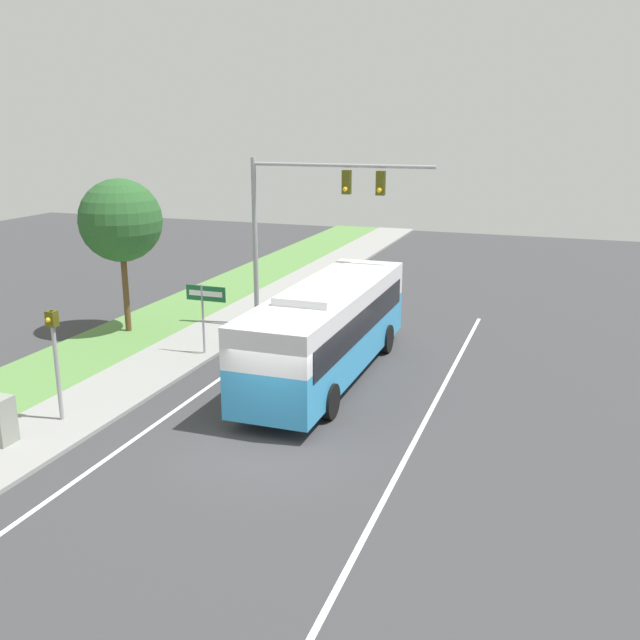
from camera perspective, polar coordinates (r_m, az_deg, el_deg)
The scene contains 10 objects.
ground_plane at distance 19.09m, azimuth -4.41°, elevation -10.29°, with size 80.00×80.00×0.00m, color #38383A.
sidewalk at distance 22.13m, azimuth -19.38°, elevation -7.26°, with size 2.80×80.00×0.12m.
lane_divider_near at distance 20.70m, azimuth -13.67°, elevation -8.57°, with size 0.14×30.00×0.01m.
lane_divider_far at distance 18.06m, azimuth 6.33°, elevation -11.92°, with size 0.14×30.00×0.01m.
bus at distance 23.57m, azimuth 0.62°, elevation -0.44°, with size 2.69×10.57×3.29m.
signal_gantry at distance 28.26m, azimuth -1.18°, elevation 8.87°, with size 7.39×0.41×6.97m.
pedestrian_signal at distance 21.12m, azimuth -20.45°, elevation -2.15°, with size 0.28×0.34×3.32m.
street_sign at distance 26.03m, azimuth -9.20°, elevation 1.29°, with size 1.57×0.08×2.70m.
utility_cabinet at distance 20.66m, azimuth -24.22°, elevation -7.33°, with size 0.61×0.62×1.28m.
roadside_tree at distance 29.21m, azimuth -15.67°, elevation 7.65°, with size 3.26×3.26×6.13m.
Camera 1 is at (7.10, -15.65, 8.30)m, focal length 40.00 mm.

